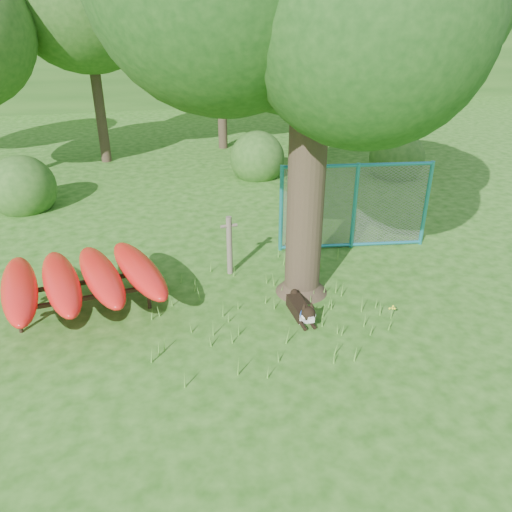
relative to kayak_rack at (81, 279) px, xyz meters
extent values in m
plane|color=#1E5110|center=(2.94, -1.60, -0.68)|extent=(80.00, 80.00, 0.00)
cylinder|color=#32261B|center=(4.12, -0.18, 1.98)|extent=(0.78, 0.78, 5.33)
cone|color=#32261B|center=(4.12, -0.18, -0.42)|extent=(1.17, 1.17, 0.53)
sphere|color=#163F12|center=(4.44, -1.53, 4.22)|extent=(3.41, 3.41, 3.41)
cylinder|color=#32261B|center=(4.75, -0.28, 2.73)|extent=(1.52, 0.48, 1.14)
cylinder|color=#32261B|center=(3.62, 0.11, 3.16)|extent=(1.08, 0.92, 1.09)
cylinder|color=brown|center=(2.87, 0.88, -0.04)|extent=(0.13, 0.13, 1.29)
cylinder|color=brown|center=(2.87, 0.88, 0.41)|extent=(0.35, 0.10, 0.07)
cylinder|color=black|center=(-1.07, -0.45, -0.47)|extent=(0.08, 0.08, 0.43)
cylinder|color=black|center=(1.15, -0.15, -0.47)|extent=(0.08, 0.08, 0.43)
cylinder|color=black|center=(-1.15, 0.15, -0.47)|extent=(0.08, 0.08, 0.43)
cylinder|color=black|center=(1.07, 0.45, -0.47)|extent=(0.08, 0.08, 0.43)
cube|color=black|center=(0.04, -0.30, -0.24)|extent=(2.56, 0.42, 0.07)
cube|color=black|center=(-0.04, 0.30, -0.24)|extent=(2.56, 0.42, 0.07)
ellipsoid|color=red|center=(-1.02, -0.14, 0.00)|extent=(1.12, 2.65, 0.41)
ellipsoid|color=red|center=(-0.34, -0.05, 0.00)|extent=(1.20, 2.65, 0.41)
ellipsoid|color=red|center=(0.34, 0.05, 0.00)|extent=(1.28, 2.64, 0.41)
ellipsoid|color=red|center=(1.02, 0.14, 0.00)|extent=(1.36, 2.64, 0.41)
cube|color=black|center=(3.82, -0.94, -0.57)|extent=(0.29, 0.70, 0.23)
cube|color=white|center=(3.84, -1.23, -0.58)|extent=(0.22, 0.15, 0.21)
sphere|color=black|center=(3.85, -1.41, -0.39)|extent=(0.25, 0.25, 0.25)
cube|color=white|center=(3.86, -1.53, -0.43)|extent=(0.11, 0.14, 0.09)
sphere|color=white|center=(3.77, -1.43, -0.43)|extent=(0.12, 0.12, 0.12)
sphere|color=white|center=(3.93, -1.42, -0.43)|extent=(0.12, 0.12, 0.12)
cone|color=black|center=(3.78, -1.37, -0.25)|extent=(0.10, 0.12, 0.12)
cone|color=black|center=(3.92, -1.37, -0.25)|extent=(0.11, 0.12, 0.12)
cylinder|color=black|center=(3.76, -1.38, -0.63)|extent=(0.08, 0.30, 0.07)
cylinder|color=black|center=(3.94, -1.38, -0.63)|extent=(0.08, 0.30, 0.07)
sphere|color=black|center=(3.85, -0.57, -0.47)|extent=(0.16, 0.16, 0.16)
torus|color=blue|center=(3.85, -1.33, -0.45)|extent=(0.25, 0.08, 0.25)
cylinder|color=teal|center=(4.20, 1.74, 0.33)|extent=(0.10, 0.10, 2.03)
cylinder|color=teal|center=(5.88, 1.53, 0.33)|extent=(0.10, 0.10, 2.03)
cylinder|color=teal|center=(7.55, 1.32, 0.33)|extent=(0.10, 0.10, 2.03)
cylinder|color=teal|center=(5.88, 1.53, 1.30)|extent=(3.36, 0.50, 0.08)
cylinder|color=teal|center=(5.88, 1.53, -0.63)|extent=(3.36, 0.50, 0.08)
plane|color=gray|center=(5.88, 1.53, 0.33)|extent=(3.35, 0.42, 3.38)
cylinder|color=#569530|center=(5.42, -1.48, -0.57)|extent=(0.02, 0.02, 0.22)
sphere|color=#FDFA28|center=(5.42, -1.48, -0.46)|extent=(0.04, 0.04, 0.04)
sphere|color=#FDFA28|center=(5.45, -1.44, -0.45)|extent=(0.04, 0.04, 0.04)
sphere|color=#FDFA28|center=(5.37, -1.46, -0.47)|extent=(0.04, 0.04, 0.04)
sphere|color=#FDFA28|center=(5.45, -1.50, -0.46)|extent=(0.04, 0.04, 0.04)
sphere|color=#FDFA28|center=(5.41, -1.51, -0.45)|extent=(0.04, 0.04, 0.04)
cylinder|color=#32261B|center=(-0.06, 10.40, 1.94)|extent=(0.36, 0.36, 5.25)
cylinder|color=#32261B|center=(4.44, 11.40, 1.24)|extent=(0.36, 0.36, 3.85)
sphere|color=#254F19|center=(4.44, 11.40, 3.44)|extent=(4.00, 4.00, 4.00)
cylinder|color=#32261B|center=(7.94, 9.40, 1.70)|extent=(0.36, 0.36, 4.76)
sphere|color=#254F19|center=(7.94, 9.40, 4.42)|extent=(4.80, 4.80, 4.80)
cylinder|color=#32261B|center=(10.94, 12.40, 1.77)|extent=(0.36, 0.36, 4.90)
sphere|color=#254F19|center=(10.94, 12.40, 4.57)|extent=(4.60, 4.60, 4.60)
sphere|color=#254F19|center=(-2.06, 5.90, -0.68)|extent=(1.80, 1.80, 1.80)
sphere|color=#254F19|center=(9.44, 6.40, -0.68)|extent=(1.80, 1.80, 1.80)
sphere|color=#254F19|center=(4.94, 7.40, -0.68)|extent=(1.80, 1.80, 1.80)
cube|color=#254F19|center=(2.94, 26.40, 2.32)|extent=(80.00, 12.00, 6.00)
camera|label=1|loc=(1.35, -8.36, 4.39)|focal=35.00mm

